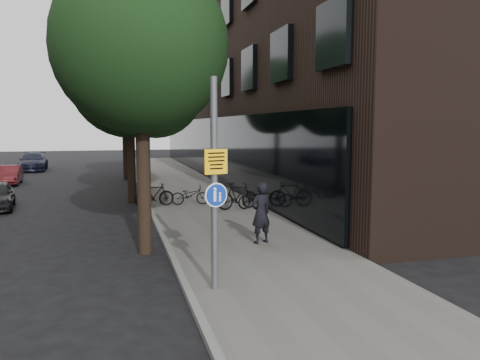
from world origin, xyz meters
name	(u,v)px	position (x,y,z in m)	size (l,w,h in m)	color
ground	(306,307)	(0.00, 0.00, 0.00)	(120.00, 120.00, 0.00)	black
sidewalk	(210,210)	(0.25, 10.00, 0.06)	(4.50, 60.00, 0.12)	#5D5B56
curb_edge	(152,213)	(-2.00, 10.00, 0.07)	(0.15, 60.00, 0.13)	slate
building_right_dark_brick	(295,40)	(8.50, 22.00, 9.00)	(12.00, 40.00, 18.00)	black
street_tree_near	(143,55)	(-2.53, 4.64, 5.11)	(4.40, 4.40, 7.50)	black
street_tree_mid	(131,84)	(-2.53, 13.14, 5.11)	(5.00, 5.00, 7.80)	black
street_tree_far	(125,97)	(-2.53, 22.14, 5.11)	(5.00, 5.00, 7.80)	black
signpost	(214,184)	(-1.48, 1.07, 2.20)	(0.47, 0.15, 4.12)	#595B5E
pedestrian	(261,213)	(0.50, 4.29, 0.96)	(0.61, 0.40, 1.68)	black
parked_bike_facade_near	(256,197)	(2.00, 9.61, 0.54)	(0.56, 1.59, 0.84)	black
parked_bike_facade_far	(238,196)	(1.24, 9.56, 0.64)	(0.49, 1.73, 1.04)	black
parked_bike_curb_near	(190,195)	(-0.36, 11.07, 0.52)	(0.53, 1.53, 0.80)	black
parked_bike_curb_far	(154,195)	(-1.80, 11.04, 0.59)	(0.44, 1.57, 0.94)	black
parked_car_mid	(9,175)	(-9.12, 21.39, 0.54)	(1.14, 3.28, 1.08)	#5B1A1E
parked_car_far	(33,162)	(-9.18, 30.24, 0.67)	(1.87, 4.60, 1.33)	#1B1E32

